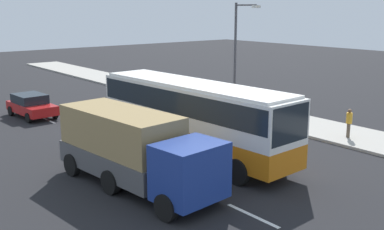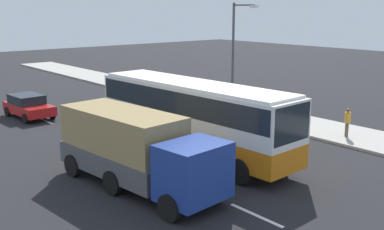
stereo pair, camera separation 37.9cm
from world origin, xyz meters
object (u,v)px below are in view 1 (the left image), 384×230
at_px(pedestrian_near_curb, 349,121).
at_px(street_lamp, 238,51).
at_px(cargo_truck, 134,148).
at_px(car_red_compact, 31,105).
at_px(coach_bus, 193,111).

distance_m(pedestrian_near_curb, street_lamp, 8.41).
bearing_deg(pedestrian_near_curb, cargo_truck, -145.69).
bearing_deg(cargo_truck, car_red_compact, 169.74).
bearing_deg(pedestrian_near_curb, car_red_compact, 166.22).
bearing_deg(street_lamp, cargo_truck, -62.24).
bearing_deg(pedestrian_near_curb, coach_bus, -159.88).
distance_m(coach_bus, pedestrian_near_curb, 8.94).
xyz_separation_m(coach_bus, cargo_truck, (1.65, -4.34, -0.60)).
bearing_deg(car_red_compact, street_lamp, 47.13).
xyz_separation_m(coach_bus, car_red_compact, (-13.02, -3.05, -1.43)).
relative_size(cargo_truck, street_lamp, 1.12).
bearing_deg(car_red_compact, coach_bus, 9.64).
xyz_separation_m(coach_bus, street_lamp, (-4.50, 7.35, 2.08)).
bearing_deg(street_lamp, coach_bus, -58.53).
bearing_deg(car_red_compact, cargo_truck, -8.56).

